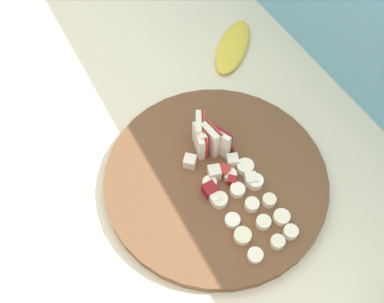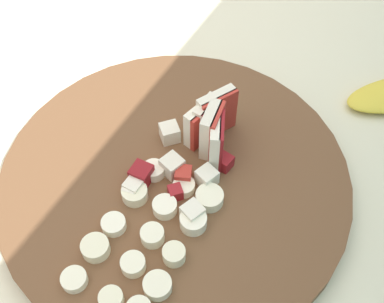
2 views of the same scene
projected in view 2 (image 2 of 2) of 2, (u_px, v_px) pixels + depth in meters
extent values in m
cube|color=beige|center=(163.00, 259.00, 0.98)|extent=(1.50, 0.85, 0.93)
cylinder|color=brown|center=(175.00, 178.00, 0.53)|extent=(0.39, 0.39, 0.02)
cube|color=#B22D23|center=(219.00, 116.00, 0.53)|extent=(0.04, 0.03, 0.06)
cube|color=beige|center=(216.00, 112.00, 0.53)|extent=(0.05, 0.03, 0.06)
cube|color=#B22D23|center=(206.00, 125.00, 0.53)|extent=(0.05, 0.02, 0.05)
cube|color=#EFE5CC|center=(202.00, 121.00, 0.53)|extent=(0.05, 0.02, 0.05)
cube|color=maroon|center=(211.00, 123.00, 0.53)|extent=(0.04, 0.01, 0.05)
cube|color=beige|center=(205.00, 120.00, 0.53)|extent=(0.04, 0.01, 0.05)
cube|color=#B22D23|center=(217.00, 132.00, 0.51)|extent=(0.04, 0.01, 0.06)
cube|color=beige|center=(210.00, 130.00, 0.52)|extent=(0.04, 0.02, 0.06)
cube|color=maroon|center=(221.00, 141.00, 0.51)|extent=(0.04, 0.02, 0.06)
cube|color=#EFE5CC|center=(215.00, 141.00, 0.51)|extent=(0.04, 0.03, 0.06)
cube|color=white|center=(131.00, 190.00, 0.50)|extent=(0.02, 0.02, 0.01)
cube|color=beige|center=(172.00, 166.00, 0.51)|extent=(0.03, 0.03, 0.02)
cube|color=maroon|center=(142.00, 174.00, 0.50)|extent=(0.02, 0.02, 0.02)
cube|color=#EFE5CC|center=(207.00, 177.00, 0.50)|extent=(0.02, 0.02, 0.02)
cube|color=#EFE5CC|center=(134.00, 187.00, 0.50)|extent=(0.02, 0.02, 0.02)
cube|color=#B22D23|center=(183.00, 175.00, 0.51)|extent=(0.02, 0.02, 0.02)
cube|color=maroon|center=(175.00, 192.00, 0.49)|extent=(0.02, 0.02, 0.01)
cube|color=#EFE5CC|center=(193.00, 213.00, 0.48)|extent=(0.03, 0.03, 0.02)
cube|color=maroon|center=(225.00, 162.00, 0.52)|extent=(0.02, 0.02, 0.02)
cube|color=beige|center=(170.00, 133.00, 0.54)|extent=(0.03, 0.03, 0.02)
cylinder|color=white|center=(154.00, 170.00, 0.51)|extent=(0.02, 0.02, 0.01)
cylinder|color=beige|center=(135.00, 193.00, 0.49)|extent=(0.03, 0.03, 0.01)
cylinder|color=white|center=(114.00, 224.00, 0.47)|extent=(0.02, 0.02, 0.01)
cylinder|color=beige|center=(95.00, 248.00, 0.46)|extent=(0.03, 0.03, 0.01)
cylinder|color=#F4EAC6|center=(74.00, 279.00, 0.44)|extent=(0.02, 0.02, 0.01)
cylinder|color=#F4EAC6|center=(184.00, 187.00, 0.50)|extent=(0.02, 0.02, 0.01)
cylinder|color=white|center=(165.00, 207.00, 0.48)|extent=(0.03, 0.03, 0.01)
cylinder|color=#F4EAC6|center=(152.00, 235.00, 0.46)|extent=(0.02, 0.02, 0.01)
cylinder|color=#F4EAC6|center=(133.00, 264.00, 0.45)|extent=(0.02, 0.02, 0.01)
cylinder|color=beige|center=(111.00, 299.00, 0.43)|extent=(0.02, 0.02, 0.01)
cylinder|color=#F4EAC6|center=(209.00, 198.00, 0.49)|extent=(0.03, 0.03, 0.01)
cylinder|color=white|center=(193.00, 221.00, 0.47)|extent=(0.03, 0.03, 0.02)
cylinder|color=beige|center=(174.00, 254.00, 0.45)|extent=(0.02, 0.02, 0.02)
cylinder|color=#F4EAC6|center=(157.00, 285.00, 0.43)|extent=(0.03, 0.03, 0.01)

